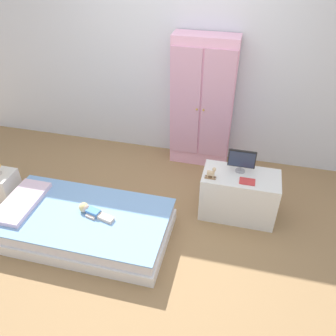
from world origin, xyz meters
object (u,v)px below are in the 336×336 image
nightstand (3,187)px  wardrobe (202,104)px  tv_monitor (242,160)px  bed (84,224)px  book_red (247,181)px  doll (90,210)px  tv_stand (239,195)px  rocking_horse_toy (212,173)px

nightstand → wardrobe: 2.49m
nightstand → tv_monitor: size_ratio=1.35×
bed → book_red: book_red is taller
bed → doll: (0.08, 0.04, 0.18)m
wardrobe → book_red: (0.63, -1.02, -0.29)m
tv_stand → doll: bearing=-155.5°
bed → rocking_horse_toy: (1.19, 0.56, 0.45)m
bed → tv_stand: 1.64m
wardrobe → tv_stand: 1.22m
doll → rocking_horse_toy: bearing=25.4°
tv_monitor → book_red: size_ratio=1.80×
tv_monitor → rocking_horse_toy: size_ratio=2.06×
tv_monitor → doll: bearing=-152.8°
tv_stand → rocking_horse_toy: size_ratio=5.88×
bed → tv_monitor: 1.72m
bed → rocking_horse_toy: size_ratio=12.88×
doll → book_red: book_red is taller
doll → wardrobe: wardrobe is taller
bed → tv_stand: (1.48, 0.68, 0.13)m
doll → book_red: (1.46, 0.55, 0.22)m
book_red → doll: bearing=-159.4°
doll → nightstand: doll is taller
tv_stand → book_red: size_ratio=5.12×
doll → tv_stand: 1.55m
book_red → wardrobe: bearing=121.9°
doll → rocking_horse_toy: rocking_horse_toy is taller
nightstand → tv_monitor: bearing=10.4°
bed → tv_monitor: tv_monitor is taller
tv_stand → rocking_horse_toy: rocking_horse_toy is taller
doll → book_red: size_ratio=2.54×
nightstand → doll: bearing=-11.5°
nightstand → tv_monitor: tv_monitor is taller
nightstand → tv_stand: bearing=8.8°
rocking_horse_toy → book_red: 0.36m
doll → wardrobe: 1.85m
tv_monitor → rocking_horse_toy: 0.34m
book_red → rocking_horse_toy: bearing=-176.1°
bed → tv_monitor: (1.46, 0.75, 0.53)m
nightstand → tv_monitor: 2.65m
bed → book_red: bearing=20.9°
doll → book_red: bearing=20.6°
nightstand → wardrobe: (2.01, 1.33, 0.63)m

